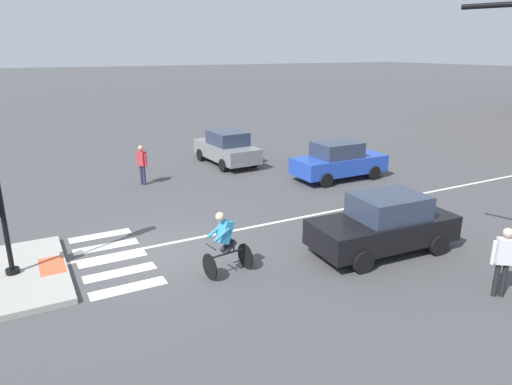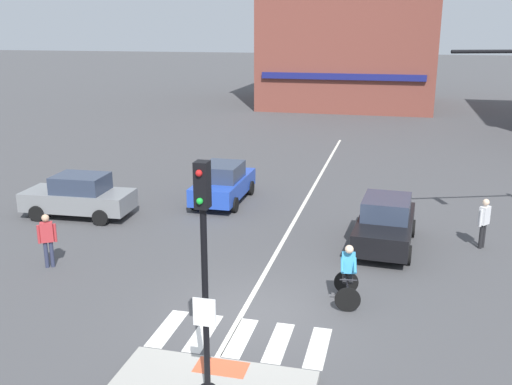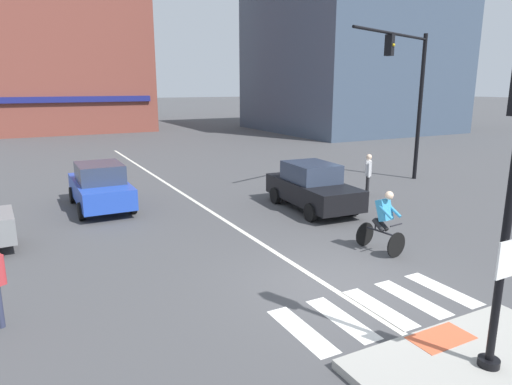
# 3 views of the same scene
# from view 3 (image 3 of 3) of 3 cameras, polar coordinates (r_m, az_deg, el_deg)

# --- Properties ---
(ground_plane) EXTENTS (300.00, 300.00, 0.00)m
(ground_plane) POSITION_cam_3_polar(r_m,az_deg,el_deg) (10.39, 10.63, -11.40)
(ground_plane) COLOR #474749
(traffic_island) EXTENTS (4.03, 2.46, 0.15)m
(traffic_island) POSITION_cam_3_polar(r_m,az_deg,el_deg) (8.23, 27.07, -19.23)
(traffic_island) COLOR #A3A099
(traffic_island) RESTS_ON ground
(tactile_pad_front) EXTENTS (1.10, 0.60, 0.01)m
(tactile_pad_front) POSITION_cam_3_polar(r_m,az_deg,el_deg) (8.63, 22.21, -16.52)
(tactile_pad_front) COLOR #DB5B38
(tactile_pad_front) RESTS_ON traffic_island
(signal_pole) EXTENTS (0.44, 0.38, 4.60)m
(signal_pole) POSITION_cam_3_polar(r_m,az_deg,el_deg) (7.19, 29.51, 0.42)
(signal_pole) COLOR black
(signal_pole) RESTS_ON traffic_island
(crosswalk_stripe_a) EXTENTS (0.44, 1.80, 0.01)m
(crosswalk_stripe_a) POSITION_cam_3_polar(r_m,az_deg,el_deg) (8.58, 5.73, -16.85)
(crosswalk_stripe_a) COLOR silver
(crosswalk_stripe_a) RESTS_ON ground
(crosswalk_stripe_b) EXTENTS (0.44, 1.80, 0.01)m
(crosswalk_stripe_b) POSITION_cam_3_polar(r_m,az_deg,el_deg) (9.06, 10.72, -15.31)
(crosswalk_stripe_b) COLOR silver
(crosswalk_stripe_b) RESTS_ON ground
(crosswalk_stripe_c) EXTENTS (0.44, 1.80, 0.01)m
(crosswalk_stripe_c) POSITION_cam_3_polar(r_m,az_deg,el_deg) (9.59, 15.12, -13.83)
(crosswalk_stripe_c) COLOR silver
(crosswalk_stripe_c) RESTS_ON ground
(crosswalk_stripe_d) EXTENTS (0.44, 1.80, 0.01)m
(crosswalk_stripe_d) POSITION_cam_3_polar(r_m,az_deg,el_deg) (10.18, 18.98, -12.45)
(crosswalk_stripe_d) COLOR silver
(crosswalk_stripe_d) RESTS_ON ground
(crosswalk_stripe_e) EXTENTS (0.44, 1.80, 0.01)m
(crosswalk_stripe_e) POSITION_cam_3_polar(r_m,az_deg,el_deg) (10.82, 22.37, -11.18)
(crosswalk_stripe_e) COLOR silver
(crosswalk_stripe_e) RESTS_ON ground
(lane_centre_line) EXTENTS (0.14, 28.00, 0.01)m
(lane_centre_line) POSITION_cam_3_polar(r_m,az_deg,el_deg) (18.75, -9.23, -0.11)
(lane_centre_line) COLOR silver
(lane_centre_line) RESTS_ON ground
(traffic_light_mast) EXTENTS (5.89, 2.25, 6.52)m
(traffic_light_mast) POSITION_cam_3_polar(r_m,az_deg,el_deg) (21.14, 18.74, 12.82)
(traffic_light_mast) COLOR black
(traffic_light_mast) RESTS_ON ground
(building_corner_left) EXTENTS (16.25, 16.49, 14.70)m
(building_corner_left) POSITION_cam_3_polar(r_m,az_deg,el_deg) (46.17, 11.75, 16.89)
(building_corner_left) COLOR #3D4C60
(building_corner_left) RESTS_ON ground
(building_corner_right) EXTENTS (15.19, 15.41, 17.24)m
(building_corner_right) POSITION_cam_3_polar(r_m,az_deg,el_deg) (50.44, -23.51, 17.22)
(building_corner_right) COLOR brown
(building_corner_right) RESTS_ON ground
(car_black_eastbound_mid) EXTENTS (2.03, 4.19, 1.64)m
(car_black_eastbound_mid) POSITION_cam_3_polar(r_m,az_deg,el_deg) (16.15, 7.07, 0.73)
(car_black_eastbound_mid) COLOR black
(car_black_eastbound_mid) RESTS_ON ground
(car_blue_westbound_far) EXTENTS (1.85, 4.10, 1.64)m
(car_blue_westbound_far) POSITION_cam_3_polar(r_m,az_deg,el_deg) (17.04, -18.96, 0.76)
(car_blue_westbound_far) COLOR #2347B7
(car_blue_westbound_far) RESTS_ON ground
(cyclist) EXTENTS (0.79, 1.16, 1.68)m
(cyclist) POSITION_cam_3_polar(r_m,az_deg,el_deg) (12.31, 15.68, -3.39)
(cyclist) COLOR black
(cyclist) RESTS_ON ground
(pedestrian_waiting_far_side) EXTENTS (0.39, 0.46, 1.67)m
(pedestrian_waiting_far_side) POSITION_cam_3_polar(r_m,az_deg,el_deg) (18.49, 13.91, 2.59)
(pedestrian_waiting_far_side) COLOR black
(pedestrian_waiting_far_side) RESTS_ON ground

